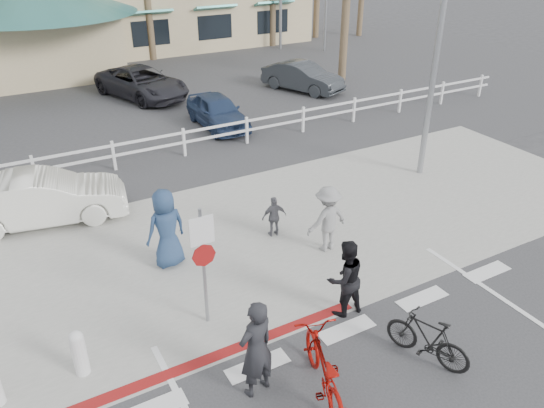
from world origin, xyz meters
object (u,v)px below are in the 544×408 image
bike_red (323,369)px  bike_black (428,339)px  car_white_sedan (43,198)px  sign_post (203,262)px

bike_red → bike_black: bearing=-169.5°
bike_black → car_white_sedan: (-5.26, 8.78, 0.21)m
bike_red → sign_post: bearing=-52.7°
sign_post → car_white_sedan: 6.28m
sign_post → bike_black: bearing=-43.5°
sign_post → bike_black: sign_post is taller
sign_post → bike_red: size_ratio=1.37×
sign_post → bike_black: size_ratio=1.78×
bike_black → bike_red: bearing=-27.9°
sign_post → bike_black: 4.37m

